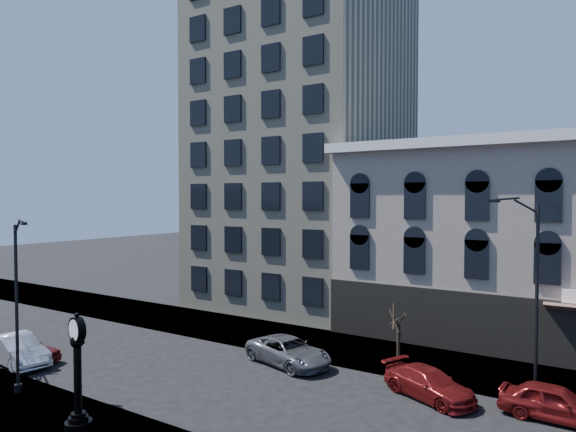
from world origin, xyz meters
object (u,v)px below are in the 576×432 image
Objects in this scene: street_clock at (78,376)px; street_lamp_near at (18,260)px; car_near_a at (23,350)px; car_near_b at (17,350)px.

street_lamp_near is (-5.02, 0.60, 4.08)m from street_clock.
car_near_a is at bearing 171.58° from street_clock.
street_clock is 6.49m from street_lamp_near.
street_clock is at bearing 12.68° from street_lamp_near.
street_lamp_near is 1.67× the size of car_near_b.
car_near_a is 0.87× the size of car_near_b.
street_lamp_near is at bearing -110.21° from car_near_b.
street_clock is 0.92× the size of car_near_b.
car_near_a is at bearing 16.86° from car_near_b.
street_clock is 10.31m from car_near_b.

